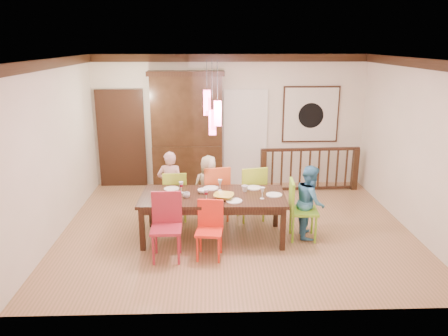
{
  "coord_description": "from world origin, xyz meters",
  "views": [
    {
      "loc": [
        -0.45,
        -7.09,
        3.16
      ],
      "look_at": [
        -0.21,
        0.02,
        1.09
      ],
      "focal_mm": 35.0,
      "sensor_mm": 36.0,
      "label": 1
    }
  ],
  "objects_px": {
    "dining_table": "(213,199)",
    "person_far_mid": "(209,187)",
    "chair_far_left": "(175,192)",
    "person_far_left": "(170,186)",
    "china_hutch": "(187,131)",
    "chair_end_right": "(304,206)",
    "balustrade": "(310,168)",
    "person_end_right": "(310,201)"
  },
  "relations": [
    {
      "from": "dining_table",
      "to": "person_end_right",
      "type": "height_order",
      "value": "person_end_right"
    },
    {
      "from": "dining_table",
      "to": "person_far_left",
      "type": "distance_m",
      "value": 1.13
    },
    {
      "from": "chair_far_left",
      "to": "balustrade",
      "type": "relative_size",
      "value": 0.43
    },
    {
      "from": "person_far_left",
      "to": "chair_end_right",
      "type": "bearing_deg",
      "value": 160.51
    },
    {
      "from": "chair_far_left",
      "to": "person_far_left",
      "type": "height_order",
      "value": "person_far_left"
    },
    {
      "from": "china_hutch",
      "to": "person_far_left",
      "type": "height_order",
      "value": "china_hutch"
    },
    {
      "from": "chair_end_right",
      "to": "person_far_left",
      "type": "xyz_separation_m",
      "value": [
        -2.25,
        0.92,
        0.07
      ]
    },
    {
      "from": "balustrade",
      "to": "person_far_mid",
      "type": "bearing_deg",
      "value": -148.88
    },
    {
      "from": "person_far_left",
      "to": "chair_far_left",
      "type": "bearing_deg",
      "value": 163.14
    },
    {
      "from": "china_hutch",
      "to": "balustrade",
      "type": "height_order",
      "value": "china_hutch"
    },
    {
      "from": "person_far_left",
      "to": "balustrade",
      "type": "bearing_deg",
      "value": -149.89
    },
    {
      "from": "person_end_right",
      "to": "balustrade",
      "type": "bearing_deg",
      "value": -7.4
    },
    {
      "from": "china_hutch",
      "to": "person_far_left",
      "type": "distance_m",
      "value": 1.97
    },
    {
      "from": "dining_table",
      "to": "person_far_mid",
      "type": "distance_m",
      "value": 0.88
    },
    {
      "from": "balustrade",
      "to": "person_far_left",
      "type": "distance_m",
      "value": 3.26
    },
    {
      "from": "chair_end_right",
      "to": "person_far_mid",
      "type": "xyz_separation_m",
      "value": [
        -1.55,
        0.95,
        0.02
      ]
    },
    {
      "from": "china_hutch",
      "to": "person_far_left",
      "type": "relative_size",
      "value": 2.0
    },
    {
      "from": "dining_table",
      "to": "person_end_right",
      "type": "distance_m",
      "value": 1.61
    },
    {
      "from": "chair_far_left",
      "to": "person_end_right",
      "type": "xyz_separation_m",
      "value": [
        2.29,
        -0.78,
        0.08
      ]
    },
    {
      "from": "person_end_right",
      "to": "person_far_left",
      "type": "bearing_deg",
      "value": 76.32
    },
    {
      "from": "chair_end_right",
      "to": "china_hutch",
      "type": "relative_size",
      "value": 0.39
    },
    {
      "from": "dining_table",
      "to": "chair_far_left",
      "type": "distance_m",
      "value": 1.06
    },
    {
      "from": "chair_far_left",
      "to": "chair_end_right",
      "type": "xyz_separation_m",
      "value": [
        2.16,
        -0.89,
        0.04
      ]
    },
    {
      "from": "dining_table",
      "to": "person_far_left",
      "type": "height_order",
      "value": "person_far_left"
    },
    {
      "from": "dining_table",
      "to": "balustrade",
      "type": "relative_size",
      "value": 1.1
    },
    {
      "from": "person_end_right",
      "to": "chair_end_right",
      "type": "bearing_deg",
      "value": 135.86
    },
    {
      "from": "chair_end_right",
      "to": "person_end_right",
      "type": "bearing_deg",
      "value": -45.16
    },
    {
      "from": "chair_far_left",
      "to": "person_far_left",
      "type": "relative_size",
      "value": 0.73
    },
    {
      "from": "dining_table",
      "to": "chair_end_right",
      "type": "relative_size",
      "value": 2.38
    },
    {
      "from": "dining_table",
      "to": "chair_end_right",
      "type": "xyz_separation_m",
      "value": [
        1.48,
        -0.08,
        -0.1
      ]
    },
    {
      "from": "china_hutch",
      "to": "dining_table",
      "type": "bearing_deg",
      "value": -78.75
    },
    {
      "from": "dining_table",
      "to": "balustrade",
      "type": "height_order",
      "value": "balustrade"
    },
    {
      "from": "person_far_left",
      "to": "dining_table",
      "type": "bearing_deg",
      "value": 135.11
    },
    {
      "from": "china_hutch",
      "to": "person_far_left",
      "type": "xyz_separation_m",
      "value": [
        -0.23,
        -1.84,
        -0.64
      ]
    },
    {
      "from": "chair_end_right",
      "to": "person_far_mid",
      "type": "height_order",
      "value": "person_far_mid"
    },
    {
      "from": "person_end_right",
      "to": "person_far_mid",
      "type": "bearing_deg",
      "value": 68.41
    },
    {
      "from": "dining_table",
      "to": "person_far_mid",
      "type": "height_order",
      "value": "person_far_mid"
    },
    {
      "from": "person_far_left",
      "to": "person_far_mid",
      "type": "height_order",
      "value": "person_far_left"
    },
    {
      "from": "chair_far_left",
      "to": "person_far_mid",
      "type": "bearing_deg",
      "value": -176.82
    },
    {
      "from": "dining_table",
      "to": "person_end_right",
      "type": "xyz_separation_m",
      "value": [
        1.61,
        0.03,
        -0.06
      ]
    },
    {
      "from": "chair_end_right",
      "to": "china_hutch",
      "type": "distance_m",
      "value": 3.49
    },
    {
      "from": "china_hutch",
      "to": "balustrade",
      "type": "bearing_deg",
      "value": -7.42
    }
  ]
}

